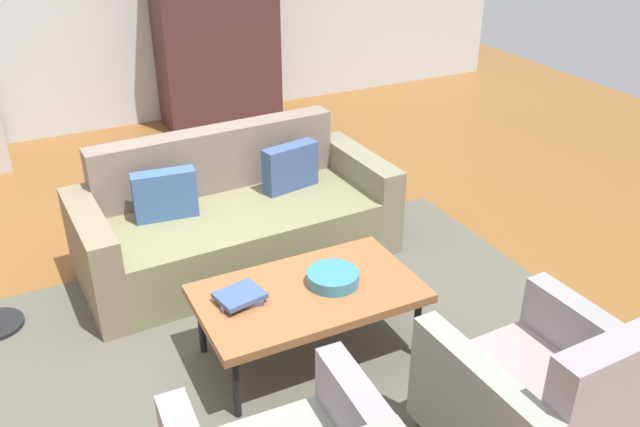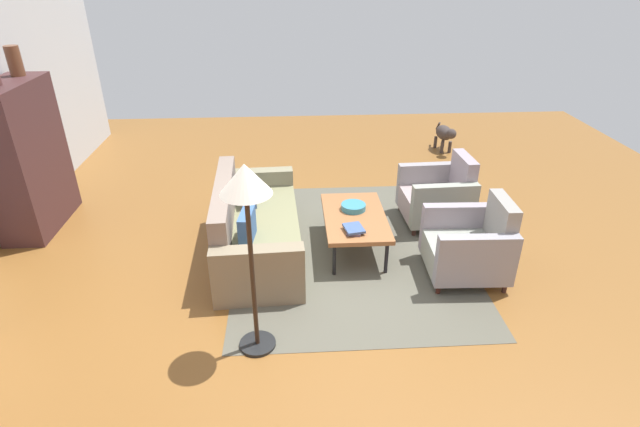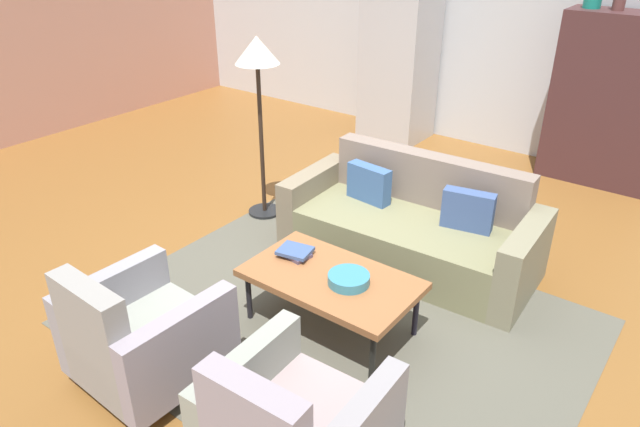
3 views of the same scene
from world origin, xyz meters
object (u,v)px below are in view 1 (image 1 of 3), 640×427
(armchair_right, at_px, (545,406))
(fruit_bowl, at_px, (333,278))
(cabinet, at_px, (217,35))
(couch, at_px, (234,220))
(book_stack, at_px, (240,297))
(coffee_table, at_px, (308,295))

(armchair_right, relative_size, fruit_bowl, 3.08)
(armchair_right, distance_m, cabinet, 5.09)
(couch, xyz_separation_m, armchair_right, (0.61, -2.35, 0.06))
(book_stack, bearing_deg, coffee_table, -9.21)
(coffee_table, xyz_separation_m, armchair_right, (0.60, -1.17, -0.05))
(couch, distance_m, cabinet, 2.90)
(fruit_bowl, bearing_deg, book_stack, 173.42)
(fruit_bowl, distance_m, cabinet, 3.97)
(couch, relative_size, fruit_bowl, 7.50)
(coffee_table, height_order, cabinet, cabinet)
(coffee_table, distance_m, book_stack, 0.38)
(armchair_right, distance_m, book_stack, 1.57)
(cabinet, bearing_deg, fruit_bowl, -99.96)
(book_stack, height_order, cabinet, cabinet)
(coffee_table, relative_size, fruit_bowl, 4.21)
(cabinet, bearing_deg, couch, -107.18)
(fruit_bowl, distance_m, book_stack, 0.52)
(couch, bearing_deg, fruit_bowl, 94.74)
(fruit_bowl, height_order, book_stack, fruit_bowl)
(fruit_bowl, xyz_separation_m, book_stack, (-0.52, 0.06, -0.01))
(couch, relative_size, cabinet, 1.19)
(armchair_right, distance_m, fruit_bowl, 1.26)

